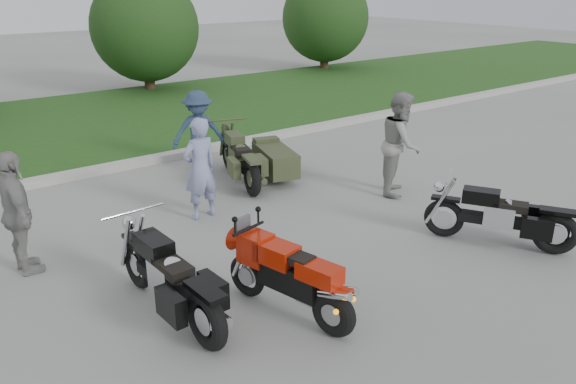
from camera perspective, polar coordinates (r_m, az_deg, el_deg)
ground at (r=7.43m, az=1.27°, el=-9.40°), size 80.00×80.00×0.00m
curb at (r=12.28m, az=-16.41°, el=2.62°), size 60.00×0.30×0.15m
grass_strip at (r=16.11m, az=-21.92°, el=6.19°), size 60.00×8.00×0.14m
tree_mid_right at (r=20.23m, az=-14.34°, el=15.88°), size 3.60×3.60×4.00m
tree_far_right at (r=24.52m, az=3.80°, el=17.23°), size 3.60×3.60×4.00m
sportbike_red at (r=6.56m, az=0.24°, el=-8.52°), size 0.62×1.87×0.90m
cruiser_left at (r=6.68m, az=-11.63°, el=-9.06°), size 0.43×2.35×0.90m
cruiser_right at (r=8.87m, az=21.19°, el=-2.58°), size 1.22×1.96×0.84m
cruiser_sidecar at (r=10.98m, az=-2.75°, el=3.23°), size 1.52×2.28×0.90m
person_stripe at (r=9.23m, az=-8.93°, el=2.35°), size 0.65×0.46×1.70m
person_grey at (r=10.43m, az=11.37°, el=4.88°), size 1.16×1.13×1.88m
person_denim at (r=11.49m, az=-9.04°, el=6.00°), size 1.25×0.99×1.69m
person_back at (r=8.18m, az=-25.79°, el=-2.01°), size 0.44×1.01×1.71m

